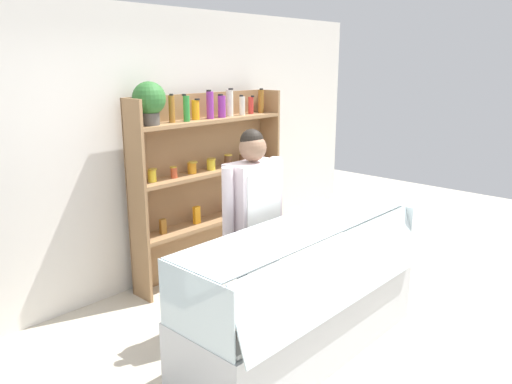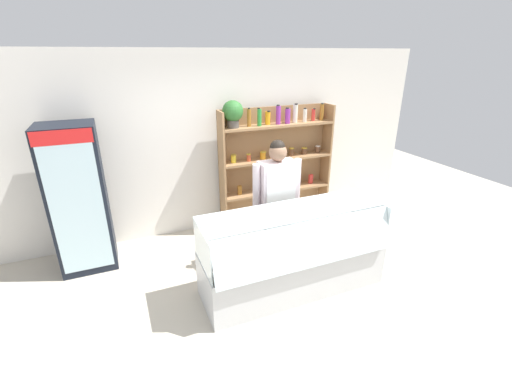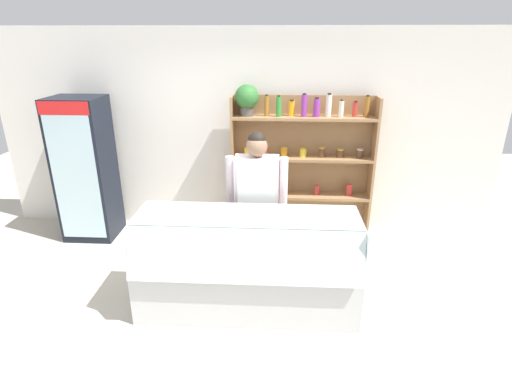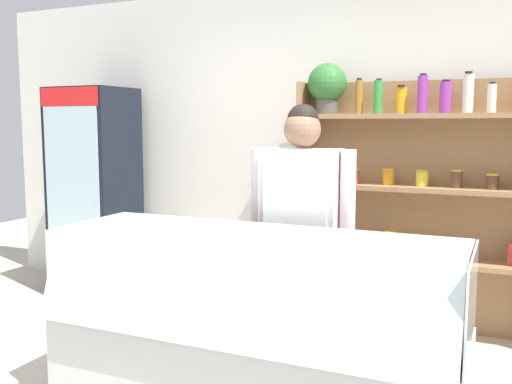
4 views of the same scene
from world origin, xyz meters
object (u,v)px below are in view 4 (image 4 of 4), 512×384
Objects in this scene: drinks_fridge at (95,193)px; shelving_unit at (408,178)px; deli_display_case at (251,363)px; shop_clerk at (301,219)px.

shelving_unit is at bearing 4.91° from drinks_fridge.
shop_clerk is at bearing 83.39° from deli_display_case.
shop_clerk is (-0.44, -1.14, -0.16)m from shelving_unit.
shelving_unit reaches higher than drinks_fridge.
shelving_unit is at bearing 73.68° from deli_display_case.
deli_display_case is 0.90m from shop_clerk.
shop_clerk is at bearing -110.90° from shelving_unit.
shelving_unit is 1.98m from deli_display_case.
shelving_unit is 1.20× the size of shop_clerk.
deli_display_case is at bearing -33.47° from drinks_fridge.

